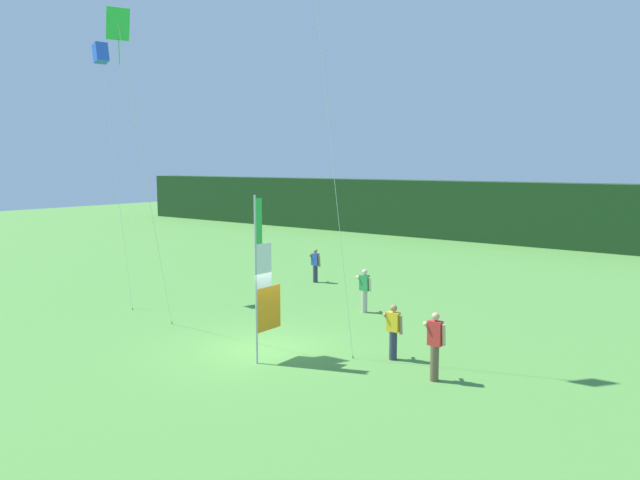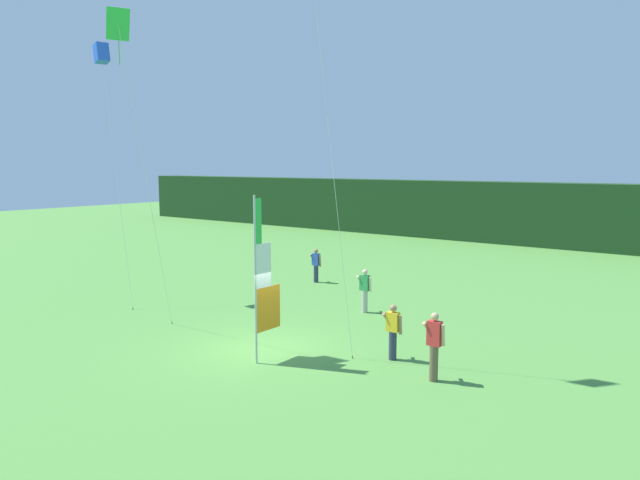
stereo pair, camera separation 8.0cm
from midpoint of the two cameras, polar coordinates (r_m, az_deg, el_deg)
The scene contains 9 objects.
ground_plane at distance 18.00m, azimuth -5.20°, elevation -10.51°, with size 120.00×120.00×0.00m, color #518E3D.
distant_treeline at distance 42.47m, azimuth 21.37°, elevation 2.28°, with size 80.00×2.40×4.26m, color #193819.
banner_flag at distance 16.52m, azimuth -5.40°, elevation -4.09°, with size 0.06×1.03×4.68m.
person_near_banner at distance 15.51m, azimuth 11.11°, elevation -9.86°, with size 0.55×0.48×1.79m.
person_mid_field at distance 27.61m, azimuth -0.30°, elevation -2.38°, with size 0.55×0.48×1.58m.
person_far_left at distance 16.98m, azimuth 7.19°, elevation -8.65°, with size 0.55×0.48×1.59m.
person_far_right at distance 22.11m, azimuth 4.44°, elevation -4.78°, with size 0.55×0.48×1.63m.
kite_green_diamond_0 at distance 19.32m, azimuth -18.48°, elevation 17.46°, with size 0.93×2.46×10.01m.
kite_blue_box_1 at distance 26.18m, azimuth -20.22°, elevation 16.45°, with size 3.09×1.24×10.30m.
Camera 2 is at (11.66, -12.56, 5.51)m, focal length 33.19 mm.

